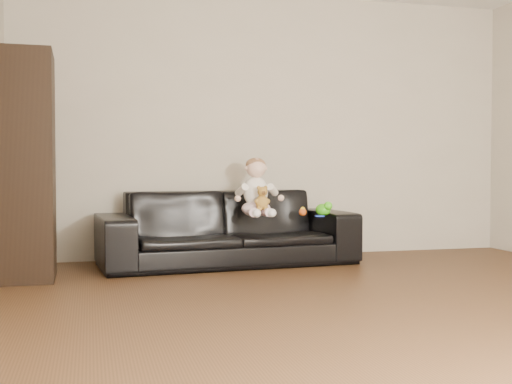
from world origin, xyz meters
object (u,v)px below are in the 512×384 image
object	(u,v)px
teddy_bear	(262,198)
toy_blue_disc	(320,216)
toy_green	(323,210)
toy_rattle	(303,212)
cabinet	(24,166)
baby	(256,191)
sofa	(227,228)

from	to	relation	value
teddy_bear	toy_blue_disc	xyz separation A→B (m)	(0.54, 0.01, -0.16)
toy_green	toy_rattle	xyz separation A→B (m)	(-0.19, 0.02, -0.02)
cabinet	toy_rattle	size ratio (longest dim) A/B	24.93
teddy_bear	toy_green	world-z (taller)	teddy_bear
cabinet	toy_green	world-z (taller)	cabinet
cabinet	toy_blue_disc	bearing A→B (deg)	1.88
toy_blue_disc	baby	bearing A→B (deg)	164.64
toy_rattle	toy_blue_disc	bearing A→B (deg)	-42.31
sofa	teddy_bear	size ratio (longest dim) A/B	10.85
baby	toy_blue_disc	xyz separation A→B (m)	(0.55, -0.15, -0.23)
toy_green	toy_blue_disc	xyz separation A→B (m)	(-0.06, -0.09, -0.05)
cabinet	toy_rattle	distance (m)	2.40
teddy_bear	toy_rattle	bearing A→B (deg)	16.75
sofa	toy_green	bearing A→B (deg)	-17.45
sofa	toy_green	distance (m)	0.88
sofa	toy_blue_disc	bearing A→B (deg)	-24.30
baby	toy_rattle	size ratio (longest dim) A/B	7.41
baby	toy_green	size ratio (longest dim) A/B	3.29
baby	toy_rattle	world-z (taller)	baby
cabinet	toy_blue_disc	xyz separation A→B (m)	(2.48, 0.11, -0.44)
toy_rattle	baby	bearing A→B (deg)	174.76
baby	teddy_bear	xyz separation A→B (m)	(0.01, -0.16, -0.06)
cabinet	toy_green	distance (m)	2.58
toy_green	teddy_bear	bearing A→B (deg)	-170.80
sofa	toy_rattle	bearing A→B (deg)	-18.87
baby	toy_rattle	bearing A→B (deg)	5.50
sofa	teddy_bear	xyz separation A→B (m)	(0.25, -0.28, 0.27)
cabinet	toy_rattle	xyz separation A→B (m)	(2.36, 0.22, -0.41)
sofa	baby	size ratio (longest dim) A/B	4.32
sofa	baby	world-z (taller)	baby
baby	toy_green	distance (m)	0.64
toy_rattle	teddy_bear	bearing A→B (deg)	-163.73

